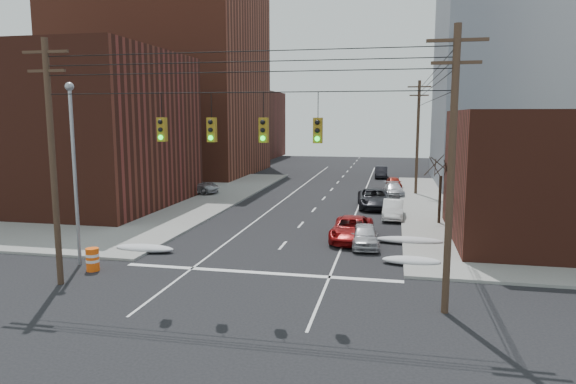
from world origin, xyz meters
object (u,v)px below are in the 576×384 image
at_px(lot_car_c, 130,193).
at_px(parked_car_a, 365,236).
at_px(red_pickup, 352,229).
at_px(parked_car_e, 394,183).
at_px(parked_car_b, 393,209).
at_px(construction_barrel, 93,259).
at_px(parked_car_d, 394,190).
at_px(lot_car_b, 192,186).
at_px(lot_car_a, 139,192).
at_px(parked_car_c, 374,199).
at_px(parked_car_f, 381,172).
at_px(lot_car_d, 107,191).

bearing_deg(lot_car_c, parked_car_a, -124.60).
xyz_separation_m(red_pickup, parked_car_e, (2.47, 24.16, -0.12)).
xyz_separation_m(parked_car_b, construction_barrel, (-14.61, -16.46, -0.11)).
bearing_deg(parked_car_d, parked_car_a, -102.02).
height_order(parked_car_b, parked_car_e, parked_car_b).
xyz_separation_m(lot_car_b, lot_car_c, (-3.60, -5.62, 0.03)).
bearing_deg(lot_car_c, red_pickup, -122.50).
bearing_deg(lot_car_a, parked_car_b, -102.98).
bearing_deg(parked_car_b, parked_car_c, 111.43).
height_order(parked_car_d, lot_car_c, lot_car_c).
xyz_separation_m(red_pickup, parked_car_f, (0.87, 33.43, -0.02)).
xyz_separation_m(parked_car_a, parked_car_d, (1.60, 20.24, -0.06)).
relative_size(parked_car_c, parked_car_d, 1.34).
xyz_separation_m(parked_car_c, parked_car_d, (1.60, 6.99, -0.17)).
height_order(lot_car_c, construction_barrel, lot_car_c).
bearing_deg(parked_car_c, parked_car_d, 71.36).
xyz_separation_m(lot_car_a, lot_car_b, (3.07, 4.90, 0.00)).
bearing_deg(lot_car_c, lot_car_d, 71.32).
height_order(red_pickup, parked_car_c, parked_car_c).
bearing_deg(parked_car_f, parked_car_d, -85.04).
relative_size(parked_car_a, parked_car_e, 1.10).
distance_m(parked_car_b, lot_car_c, 23.05).
xyz_separation_m(parked_car_d, construction_barrel, (-14.61, -27.80, -0.02)).
bearing_deg(parked_car_a, lot_car_a, 143.68).
relative_size(parked_car_c, parked_car_f, 1.31).
xyz_separation_m(parked_car_e, construction_barrel, (-14.61, -33.12, -0.02)).
distance_m(parked_car_b, lot_car_d, 25.68).
bearing_deg(parked_car_e, lot_car_d, -158.78).
bearing_deg(parked_car_d, lot_car_d, -169.31).
xyz_separation_m(parked_car_a, parked_car_c, (0.00, 13.25, 0.11)).
height_order(parked_car_a, lot_car_c, lot_car_c).
bearing_deg(lot_car_a, construction_barrel, -163.36).
relative_size(parked_car_f, lot_car_d, 0.97).
height_order(red_pickup, parked_car_b, red_pickup).
height_order(red_pickup, lot_car_a, lot_car_a).
bearing_deg(red_pickup, lot_car_a, 152.70).
xyz_separation_m(parked_car_e, lot_car_c, (-22.92, -14.25, 0.31)).
xyz_separation_m(parked_car_d, lot_car_c, (-22.92, -8.93, 0.31)).
bearing_deg(lot_car_d, lot_car_b, -55.42).
bearing_deg(red_pickup, parked_car_e, 84.93).
xyz_separation_m(parked_car_b, parked_car_d, (0.00, 11.34, -0.09)).
bearing_deg(lot_car_b, parked_car_c, -103.48).
height_order(parked_car_a, lot_car_a, lot_car_a).
bearing_deg(lot_car_d, parked_car_e, -66.54).
bearing_deg(red_pickup, lot_car_c, 154.93).
xyz_separation_m(red_pickup, lot_car_b, (-16.85, 15.52, 0.16)).
xyz_separation_m(parked_car_f, lot_car_c, (-21.32, -23.52, 0.21)).
bearing_deg(parked_car_e, parked_car_a, -100.61).
bearing_deg(parked_car_c, red_pickup, -100.01).
relative_size(parked_car_b, parked_car_d, 1.01).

